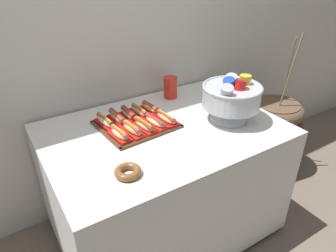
# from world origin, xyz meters

# --- Properties ---
(ground_plane) EXTENTS (10.00, 10.00, 0.00)m
(ground_plane) POSITION_xyz_m (0.00, 0.00, 0.00)
(ground_plane) COLOR #7A6B5B
(back_wall) EXTENTS (6.00, 0.10, 2.60)m
(back_wall) POSITION_xyz_m (0.00, 0.53, 1.30)
(back_wall) COLOR silver
(back_wall) RESTS_ON ground_plane
(buffet_table) EXTENTS (1.31, 0.92, 0.77)m
(buffet_table) POSITION_xyz_m (0.00, 0.00, 0.40)
(buffet_table) COLOR white
(buffet_table) RESTS_ON ground_plane
(floor_vase) EXTENTS (0.52, 0.52, 1.15)m
(floor_vase) POSITION_xyz_m (1.11, 0.11, 0.29)
(floor_vase) COLOR brown
(floor_vase) RESTS_ON ground_plane
(serving_tray) EXTENTS (0.43, 0.39, 0.01)m
(serving_tray) POSITION_xyz_m (-0.11, 0.11, 0.77)
(serving_tray) COLOR #56331E
(serving_tray) RESTS_ON buffet_table
(hot_dog_0) EXTENTS (0.08, 0.16, 0.06)m
(hot_dog_0) POSITION_xyz_m (-0.26, 0.02, 0.80)
(hot_dog_0) COLOR red
(hot_dog_0) RESTS_ON serving_tray
(hot_dog_1) EXTENTS (0.08, 0.17, 0.06)m
(hot_dog_1) POSITION_xyz_m (-0.18, 0.02, 0.80)
(hot_dog_1) COLOR red
(hot_dog_1) RESTS_ON serving_tray
(hot_dog_2) EXTENTS (0.08, 0.17, 0.06)m
(hot_dog_2) POSITION_xyz_m (-0.11, 0.03, 0.80)
(hot_dog_2) COLOR red
(hot_dog_2) RESTS_ON serving_tray
(hot_dog_3) EXTENTS (0.09, 0.17, 0.06)m
(hot_dog_3) POSITION_xyz_m (-0.03, 0.03, 0.80)
(hot_dog_3) COLOR red
(hot_dog_3) RESTS_ON serving_tray
(hot_dog_4) EXTENTS (0.08, 0.18, 0.06)m
(hot_dog_4) POSITION_xyz_m (0.04, 0.04, 0.80)
(hot_dog_4) COLOR #B21414
(hot_dog_4) RESTS_ON serving_tray
(hot_dog_5) EXTENTS (0.08, 0.18, 0.06)m
(hot_dog_5) POSITION_xyz_m (-0.27, 0.18, 0.80)
(hot_dog_5) COLOR red
(hot_dog_5) RESTS_ON serving_tray
(hot_dog_6) EXTENTS (0.06, 0.17, 0.06)m
(hot_dog_6) POSITION_xyz_m (-0.19, 0.19, 0.80)
(hot_dog_6) COLOR red
(hot_dog_6) RESTS_ON serving_tray
(hot_dog_7) EXTENTS (0.06, 0.15, 0.06)m
(hot_dog_7) POSITION_xyz_m (-0.12, 0.19, 0.80)
(hot_dog_7) COLOR red
(hot_dog_7) RESTS_ON serving_tray
(hot_dog_8) EXTENTS (0.07, 0.18, 0.06)m
(hot_dog_8) POSITION_xyz_m (-0.04, 0.20, 0.80)
(hot_dog_8) COLOR red
(hot_dog_8) RESTS_ON serving_tray
(hot_dog_9) EXTENTS (0.08, 0.17, 0.06)m
(hot_dog_9) POSITION_xyz_m (0.03, 0.20, 0.80)
(hot_dog_9) COLOR red
(hot_dog_9) RESTS_ON serving_tray
(punch_bowl) EXTENTS (0.34, 0.34, 0.27)m
(punch_bowl) POSITION_xyz_m (0.38, -0.12, 0.92)
(punch_bowl) COLOR silver
(punch_bowl) RESTS_ON buffet_table
(cup_stack) EXTENTS (0.09, 0.09, 0.14)m
(cup_stack) POSITION_xyz_m (0.26, 0.33, 0.84)
(cup_stack) COLOR red
(cup_stack) RESTS_ON buffet_table
(donut) EXTENTS (0.12, 0.12, 0.03)m
(donut) POSITION_xyz_m (-0.35, -0.27, 0.78)
(donut) COLOR brown
(donut) RESTS_ON buffet_table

